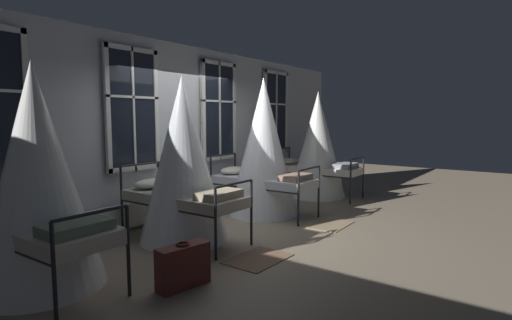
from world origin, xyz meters
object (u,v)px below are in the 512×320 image
Objects in this scene: cot_first at (37,180)px; cot_third at (263,149)px; suitcase_dark at (183,266)px; cot_second at (183,162)px; cot_fourth at (317,146)px.

cot_third is at bearing -91.85° from cot_first.
suitcase_dark is at bearing -145.76° from cot_first.
cot_third is (1.92, -0.03, 0.06)m from cot_second.
cot_second is at bearing 87.79° from cot_third.
cot_first is at bearing 89.38° from cot_second.
cot_first reaches higher than suitcase_dark.
cot_second is 3.96× the size of suitcase_dark.
cot_third is at bearing 29.65° from suitcase_dark.
cot_third is at bearing 88.36° from cot_fourth.
cot_second reaches higher than suitcase_dark.
cot_third reaches higher than suitcase_dark.
cot_second is 1.87m from suitcase_dark.
cot_fourth is (2.07, -0.00, -0.06)m from cot_third.
cot_fourth is at bearing -91.45° from cot_third.
cot_second is at bearing 87.99° from cot_fourth.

